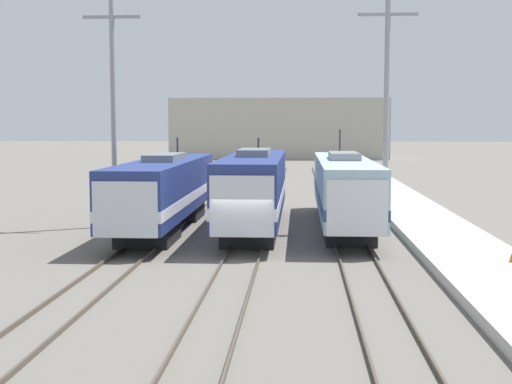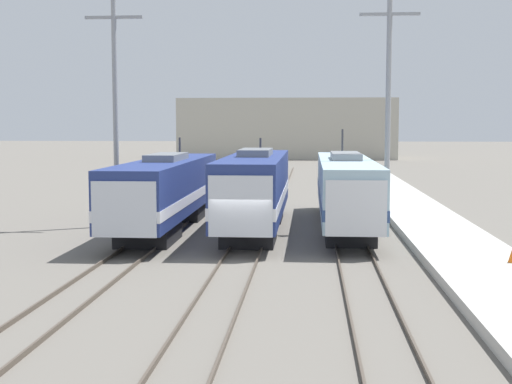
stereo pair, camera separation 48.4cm
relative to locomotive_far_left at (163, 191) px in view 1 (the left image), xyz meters
The scene contains 11 objects.
ground_plane 8.72m from the locomotive_far_left, 56.28° to the right, with size 400.00×400.00×0.00m, color #666059.
rail_pair_far_left 7.32m from the locomotive_far_left, 90.00° to the right, with size 1.51×120.00×0.15m.
rail_pair_center 8.70m from the locomotive_far_left, 56.28° to the right, with size 1.51×120.00×0.15m.
rail_pair_far_right 11.92m from the locomotive_far_left, 36.84° to the right, with size 1.51×120.00×0.15m.
locomotive_far_left is the anchor object (origin of this frame).
locomotive_center 4.71m from the locomotive_far_left, ahead, with size 2.91×16.31×4.77m.
locomotive_far_right 9.51m from the locomotive_far_left, ahead, with size 2.76×18.32×5.25m.
catenary_tower_left 5.68m from the locomotive_far_left, 153.86° to the left, with size 3.10×0.28×12.71m.
catenary_tower_right 12.54m from the locomotive_far_left, ahead, with size 3.10×0.28×12.71m.
platform 15.78m from the locomotive_far_left, 26.74° to the right, with size 4.00×120.00×0.40m.
depot_building 81.70m from the locomotive_far_left, 87.35° to the left, with size 34.43×14.74×9.59m.
Camera 1 is at (2.33, -29.31, 5.55)m, focal length 50.00 mm.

